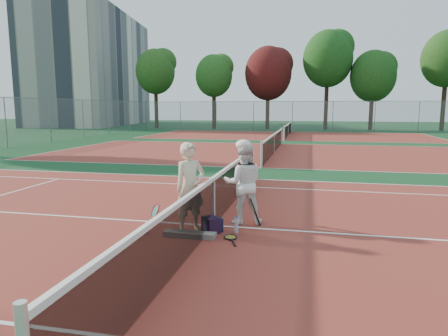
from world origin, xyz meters
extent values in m
plane|color=#0F391C|center=(0.00, 0.00, 0.00)|extent=(130.00, 130.00, 0.00)
cube|color=maroon|center=(0.00, 0.00, 0.00)|extent=(23.77, 10.97, 0.01)
cube|color=maroon|center=(0.00, 13.50, 0.00)|extent=(23.77, 10.97, 0.01)
cube|color=maroon|center=(0.00, 27.00, 0.00)|extent=(23.77, 10.97, 0.01)
cube|color=beige|center=(-28.00, 44.00, 7.50)|extent=(12.96, 23.18, 15.00)
imported|color=beige|center=(-0.35, -0.47, 0.87)|extent=(0.74, 0.75, 1.74)
imported|color=white|center=(0.55, 0.33, 0.84)|extent=(0.94, 0.81, 1.69)
cube|color=black|center=(0.08, -0.37, 0.13)|extent=(0.40, 0.38, 0.26)
cube|color=black|center=(0.04, -0.40, 0.15)|extent=(0.42, 0.43, 0.29)
cube|color=slate|center=(-0.27, -0.79, 0.05)|extent=(0.99, 0.24, 0.10)
cylinder|color=#C9DEFF|center=(0.54, -0.38, 0.15)|extent=(0.09, 0.09, 0.30)
cylinder|color=#382314|center=(-15.88, 36.80, 2.60)|extent=(0.44, 0.44, 5.19)
ellipsoid|color=#1D4714|center=(-15.88, 36.80, 6.49)|extent=(4.50, 4.50, 5.18)
cylinder|color=#382314|center=(-8.86, 36.55, 2.35)|extent=(0.44, 0.44, 4.71)
ellipsoid|color=#1B4C15|center=(-8.86, 36.55, 5.89)|extent=(4.10, 4.10, 4.71)
cylinder|color=#382314|center=(-2.92, 37.51, 2.45)|extent=(0.44, 0.44, 4.90)
ellipsoid|color=#420E0E|center=(-2.92, 37.51, 6.13)|extent=(5.16, 5.16, 5.93)
cylinder|color=#382314|center=(3.44, 37.74, 3.03)|extent=(0.44, 0.44, 6.05)
ellipsoid|color=#134112|center=(3.44, 37.74, 7.56)|extent=(5.28, 5.28, 6.07)
cylinder|color=#382314|center=(8.11, 37.55, 2.26)|extent=(0.44, 0.44, 4.52)
ellipsoid|color=#153F12|center=(8.11, 37.55, 5.65)|extent=(4.70, 4.70, 5.41)
cylinder|color=#382314|center=(15.22, 37.97, 2.92)|extent=(0.44, 0.44, 5.84)
ellipsoid|color=#183E11|center=(15.22, 37.97, 7.30)|extent=(5.00, 5.00, 5.75)
camera|label=1|loc=(1.87, -7.65, 2.39)|focal=32.00mm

